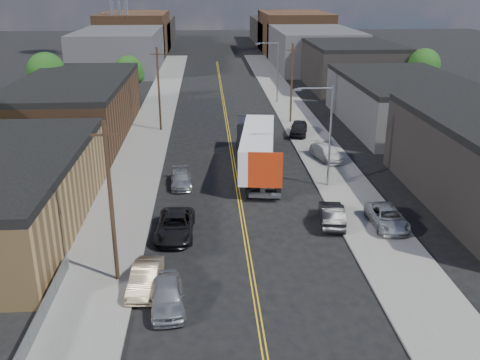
{
  "coord_description": "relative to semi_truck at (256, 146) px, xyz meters",
  "views": [
    {
      "loc": [
        -2.58,
        -18.81,
        17.11
      ],
      "look_at": [
        -0.08,
        20.42,
        2.5
      ],
      "focal_mm": 40.0,
      "sensor_mm": 36.0,
      "label": 1
    }
  ],
  "objects": [
    {
      "name": "semi_truck",
      "position": [
        0.0,
        0.0,
        0.0
      ],
      "size": [
        4.44,
        16.75,
        4.31
      ],
      "rotation": [
        0.0,
        0.0,
        -0.13
      ],
      "color": "silver",
      "rests_on": "ground"
    },
    {
      "name": "centerline",
      "position": [
        -2.06,
        15.13,
        -2.45
      ],
      "size": [
        0.32,
        120.0,
        0.01
      ],
      "primitive_type": "cube",
      "color": "gold",
      "rests_on": "ground"
    },
    {
      "name": "utility_pole_left_near",
      "position": [
        -10.26,
        -19.87,
        2.68
      ],
      "size": [
        1.6,
        0.26,
        10.0
      ],
      "color": "black",
      "rests_on": "ground"
    },
    {
      "name": "warehouse_brown",
      "position": [
        -20.06,
        14.13,
        0.84
      ],
      "size": [
        12.0,
        26.0,
        6.6
      ],
      "color": "#432B1B",
      "rests_on": "ground"
    },
    {
      "name": "skyline_left_a",
      "position": [
        -22.06,
        65.13,
        1.54
      ],
      "size": [
        16.0,
        30.0,
        8.0
      ],
      "primitive_type": "cube",
      "color": "#3B3B3E",
      "rests_on": "ground"
    },
    {
      "name": "tree_left_mid",
      "position": [
        -26.0,
        25.13,
        3.03
      ],
      "size": [
        5.1,
        5.04,
        8.37
      ],
      "color": "black",
      "rests_on": "ground"
    },
    {
      "name": "skyline_right_a",
      "position": [
        17.94,
        65.13,
        1.54
      ],
      "size": [
        16.0,
        30.0,
        8.0
      ],
      "primitive_type": "cube",
      "color": "#3B3B3E",
      "rests_on": "ground"
    },
    {
      "name": "streetlight_near",
      "position": [
        5.54,
        -4.87,
        2.87
      ],
      "size": [
        3.39,
        0.25,
        9.0
      ],
      "color": "gray",
      "rests_on": "ground"
    },
    {
      "name": "car_left_b",
      "position": [
        -8.46,
        -20.94,
        -1.72
      ],
      "size": [
        1.92,
        4.58,
        1.47
      ],
      "primitive_type": "imported",
      "rotation": [
        0.0,
        0.0,
        -0.08
      ],
      "color": "#927E5F",
      "rests_on": "ground"
    },
    {
      "name": "skyline_right_b",
      "position": [
        17.94,
        90.13,
        2.54
      ],
      "size": [
        16.0,
        26.0,
        10.0
      ],
      "primitive_type": "cube",
      "color": "#432B1B",
      "rests_on": "ground"
    },
    {
      "name": "car_right_lot_c",
      "position": [
        6.14,
        11.79,
        -1.49
      ],
      "size": [
        2.96,
        5.08,
        1.62
      ],
      "primitive_type": "imported",
      "rotation": [
        0.0,
        0.0,
        -0.23
      ],
      "color": "black",
      "rests_on": "sidewalk_right"
    },
    {
      "name": "car_left_a",
      "position": [
        -7.06,
        -22.94,
        -1.66
      ],
      "size": [
        2.31,
        4.8,
        1.58
      ],
      "primitive_type": "imported",
      "rotation": [
        0.0,
        0.0,
        0.1
      ],
      "color": "#A2A5A7",
      "rests_on": "ground"
    },
    {
      "name": "chainlink_fence",
      "position": [
        -13.56,
        -26.37,
        -1.8
      ],
      "size": [
        0.05,
        16.0,
        1.22
      ],
      "color": "slate",
      "rests_on": "ground"
    },
    {
      "name": "tree_left_far",
      "position": [
        -16.0,
        32.13,
        2.11
      ],
      "size": [
        4.35,
        4.2,
        6.97
      ],
      "color": "black",
      "rests_on": "ground"
    },
    {
      "name": "skyline_left_c",
      "position": [
        -22.06,
        110.13,
        1.04
      ],
      "size": [
        16.0,
        40.0,
        7.0
      ],
      "primitive_type": "cube",
      "color": "black",
      "rests_on": "ground"
    },
    {
      "name": "sidewalk_left",
      "position": [
        -11.56,
        15.13,
        -2.38
      ],
      "size": [
        5.0,
        140.0,
        0.15
      ],
      "primitive_type": "cube",
      "color": "slate",
      "rests_on": "ground"
    },
    {
      "name": "utility_pole_left_far",
      "position": [
        -10.26,
        15.13,
        2.68
      ],
      "size": [
        1.6,
        0.26,
        10.0
      ],
      "color": "black",
      "rests_on": "ground"
    },
    {
      "name": "car_left_d",
      "position": [
        -7.06,
        -3.87,
        -1.81
      ],
      "size": [
        2.07,
        4.53,
        1.28
      ],
      "primitive_type": "imported",
      "rotation": [
        0.0,
        0.0,
        0.06
      ],
      "color": "#9A9C9E",
      "rests_on": "ground"
    },
    {
      "name": "car_right_lot_b",
      "position": [
        7.43,
        2.34,
        -1.6
      ],
      "size": [
        3.28,
        5.24,
        1.42
      ],
      "primitive_type": "imported",
      "rotation": [
        0.0,
        0.0,
        0.29
      ],
      "color": "silver",
      "rests_on": "sidewalk_right"
    },
    {
      "name": "car_left_c",
      "position": [
        -7.06,
        -13.87,
        -1.67
      ],
      "size": [
        2.76,
        5.71,
        1.57
      ],
      "primitive_type": "imported",
      "rotation": [
        0.0,
        0.0,
        -0.03
      ],
      "color": "black",
      "rests_on": "ground"
    },
    {
      "name": "car_right_lot_a",
      "position": [
        8.48,
        -13.58,
        -1.61
      ],
      "size": [
        2.35,
        5.04,
        1.4
      ],
      "primitive_type": "imported",
      "rotation": [
        0.0,
        0.0,
        -0.01
      ],
      "color": "#A4A7A9",
      "rests_on": "sidewalk_right"
    },
    {
      "name": "sidewalk_right",
      "position": [
        7.44,
        15.13,
        -2.38
      ],
      "size": [
        5.0,
        140.0,
        0.15
      ],
      "primitive_type": "cube",
      "color": "slate",
      "rests_on": "ground"
    },
    {
      "name": "industrial_right_c",
      "position": [
        19.94,
        42.13,
        1.34
      ],
      "size": [
        14.0,
        22.0,
        7.6
      ],
      "color": "black",
      "rests_on": "ground"
    },
    {
      "name": "car_right_oncoming",
      "position": [
        4.54,
        -12.65,
        -1.67
      ],
      "size": [
        2.28,
        4.97,
        1.58
      ],
      "primitive_type": "imported",
      "rotation": [
        0.0,
        0.0,
        3.01
      ],
      "color": "black",
      "rests_on": "ground"
    },
    {
      "name": "streetlight_far",
      "position": [
        5.54,
        30.13,
        2.87
      ],
      "size": [
        3.39,
        0.25,
        9.0
      ],
      "color": "gray",
      "rests_on": "ground"
    },
    {
      "name": "utility_pole_right",
      "position": [
        6.14,
        18.13,
        2.68
      ],
      "size": [
        1.6,
        0.26,
        10.0
      ],
      "color": "black",
      "rests_on": "ground"
    },
    {
      "name": "ground",
      "position": [
        -2.06,
        30.13,
        -2.46
      ],
      "size": [
        260.0,
        260.0,
        0.0
      ],
      "primitive_type": "plane",
      "color": "black",
      "rests_on": "ground"
    },
    {
      "name": "skyline_left_b",
      "position": [
        -22.06,
        90.13,
        2.54
      ],
      "size": [
        16.0,
        26.0,
        10.0
      ],
      "primitive_type": "cube",
      "color": "#432B1B",
      "rests_on": "ground"
    },
    {
      "name": "industrial_right_b",
      "position": [
        19.94,
        16.13,
        0.59
      ],
      "size": [
        14.0,
        24.0,
        6.1
      ],
      "color": "#3B3B3E",
      "rests_on": "ground"
    },
    {
      "name": "tree_right_far",
      "position": [
        28.0,
        30.13,
        2.72
      ],
      "size": [
        4.85,
        4.76,
        7.91
      ],
      "color": "black",
      "rests_on": "ground"
    },
    {
      "name": "skyline_right_c",
      "position": [
        17.94,
        110.13,
        1.04
      ],
      "size": [
        16.0,
        40.0,
        7.0
      ],
      "primitive_type": "cube",
      "color": "black",
      "rests_on": "ground"
    }
  ]
}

